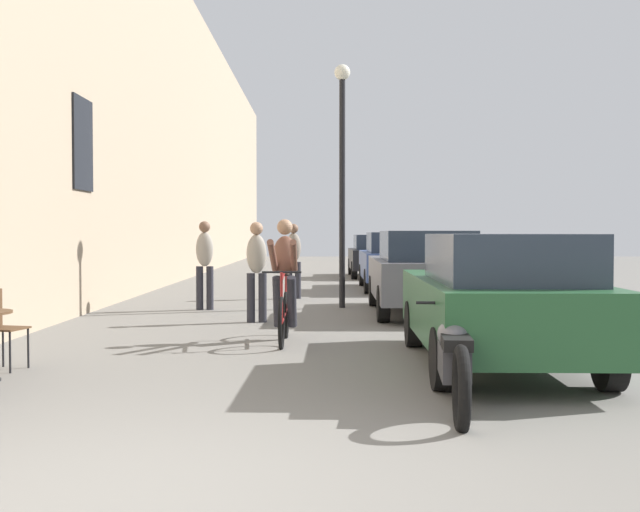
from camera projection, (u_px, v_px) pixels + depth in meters
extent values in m
plane|color=slate|center=(116.00, 498.00, 4.35)|extent=(88.00, 88.00, 0.00)
cube|color=tan|center=(128.00, 98.00, 18.19)|extent=(0.50, 68.00, 9.52)
cube|color=black|center=(83.00, 144.00, 13.90)|extent=(0.04, 1.10, 1.70)
cylinder|color=black|center=(28.00, 348.00, 8.51)|extent=(0.02, 0.02, 0.45)
cylinder|color=black|center=(10.00, 352.00, 8.19)|extent=(0.02, 0.02, 0.45)
cylinder|color=black|center=(3.00, 347.00, 8.58)|extent=(0.02, 0.02, 0.45)
cube|color=#4C331E|center=(6.00, 329.00, 8.38)|extent=(0.46, 0.46, 0.02)
torus|color=black|center=(281.00, 323.00, 9.94)|extent=(0.06, 0.71, 0.71)
torus|color=black|center=(286.00, 315.00, 10.99)|extent=(0.06, 0.71, 0.71)
cylinder|color=maroon|center=(286.00, 296.00, 10.89)|extent=(0.04, 0.21, 0.58)
cylinder|color=maroon|center=(284.00, 274.00, 10.38)|extent=(0.05, 0.82, 0.14)
cylinder|color=maroon|center=(282.00, 298.00, 9.96)|extent=(0.04, 0.09, 0.67)
cylinder|color=maroon|center=(284.00, 316.00, 10.49)|extent=(0.05, 1.00, 0.12)
cylinder|color=black|center=(282.00, 272.00, 9.97)|extent=(0.52, 0.04, 0.03)
ellipsoid|color=black|center=(285.00, 274.00, 10.79)|extent=(0.12, 0.24, 0.06)
ellipsoid|color=brown|center=(285.00, 255.00, 10.71)|extent=(0.35, 0.35, 0.59)
sphere|color=#A57A5B|center=(285.00, 227.00, 10.65)|extent=(0.22, 0.22, 0.22)
cylinder|color=#26262D|center=(292.00, 302.00, 10.65)|extent=(0.14, 0.40, 0.75)
cylinder|color=#26262D|center=(278.00, 302.00, 10.65)|extent=(0.14, 0.40, 0.75)
cylinder|color=brown|center=(294.00, 256.00, 10.31)|extent=(0.09, 0.75, 0.48)
cylinder|color=brown|center=(273.00, 256.00, 10.32)|extent=(0.12, 0.75, 0.48)
cylinder|color=#26262D|center=(251.00, 298.00, 12.83)|extent=(0.14, 0.14, 0.83)
cylinder|color=#26262D|center=(263.00, 298.00, 12.85)|extent=(0.14, 0.14, 0.83)
ellipsoid|color=#9E9384|center=(257.00, 254.00, 12.82)|extent=(0.36, 0.27, 0.66)
sphere|color=#A57A5B|center=(256.00, 228.00, 12.81)|extent=(0.22, 0.22, 0.22)
cylinder|color=#26262D|center=(200.00, 288.00, 14.92)|extent=(0.14, 0.14, 0.86)
cylinder|color=#26262D|center=(210.00, 288.00, 14.94)|extent=(0.14, 0.14, 0.86)
ellipsoid|color=#9E9384|center=(205.00, 249.00, 14.91)|extent=(0.37, 0.28, 0.68)
sphere|color=brown|center=(205.00, 227.00, 14.89)|extent=(0.22, 0.22, 0.22)
cylinder|color=#26262D|center=(289.00, 280.00, 17.46)|extent=(0.14, 0.14, 0.85)
cylinder|color=#26262D|center=(298.00, 280.00, 17.47)|extent=(0.14, 0.14, 0.85)
ellipsoid|color=gray|center=(294.00, 247.00, 17.44)|extent=(0.35, 0.25, 0.67)
sphere|color=brown|center=(294.00, 229.00, 17.43)|extent=(0.22, 0.22, 0.22)
cylinder|color=black|center=(342.00, 194.00, 15.29)|extent=(0.12, 0.12, 4.60)
sphere|color=silver|center=(342.00, 72.00, 15.21)|extent=(0.32, 0.32, 0.32)
cube|color=#23512D|center=(496.00, 309.00, 8.66)|extent=(1.85, 4.27, 0.69)
cube|color=#283342|center=(506.00, 258.00, 8.14)|extent=(1.53, 2.32, 0.51)
cylinder|color=black|center=(413.00, 324.00, 10.09)|extent=(0.21, 0.62, 0.61)
cylinder|color=black|center=(534.00, 324.00, 10.05)|extent=(0.21, 0.62, 0.61)
cylinder|color=black|center=(442.00, 359.00, 7.30)|extent=(0.21, 0.62, 0.61)
cylinder|color=black|center=(609.00, 360.00, 7.26)|extent=(0.21, 0.62, 0.61)
cube|color=#595960|center=(422.00, 278.00, 14.25)|extent=(1.88, 4.39, 0.71)
cube|color=#283342|center=(426.00, 245.00, 13.71)|extent=(1.56, 2.38, 0.53)
cylinder|color=black|center=(374.00, 291.00, 15.72)|extent=(0.21, 0.63, 0.63)
cylinder|color=black|center=(453.00, 291.00, 15.69)|extent=(0.21, 0.63, 0.63)
cylinder|color=black|center=(383.00, 304.00, 12.84)|extent=(0.21, 0.63, 0.63)
cylinder|color=black|center=(481.00, 304.00, 12.81)|extent=(0.21, 0.63, 0.63)
cube|color=#384C84|center=(396.00, 265.00, 20.24)|extent=(1.82, 4.31, 0.70)
cube|color=#283342|center=(397.00, 242.00, 19.71)|extent=(1.52, 2.33, 0.52)
cylinder|color=black|center=(363.00, 275.00, 21.68)|extent=(0.21, 0.62, 0.62)
cylinder|color=black|center=(419.00, 275.00, 21.66)|extent=(0.21, 0.62, 0.62)
cylinder|color=black|center=(368.00, 281.00, 18.84)|extent=(0.21, 0.62, 0.62)
cylinder|color=black|center=(433.00, 281.00, 18.83)|extent=(0.21, 0.62, 0.62)
cube|color=black|center=(375.00, 259.00, 26.06)|extent=(1.69, 4.08, 0.66)
cube|color=#283342|center=(376.00, 242.00, 25.55)|extent=(1.42, 2.20, 0.49)
cylinder|color=black|center=(351.00, 267.00, 27.41)|extent=(0.19, 0.59, 0.59)
cylinder|color=black|center=(393.00, 267.00, 27.41)|extent=(0.19, 0.59, 0.59)
cylinder|color=black|center=(354.00, 270.00, 24.72)|extent=(0.19, 0.59, 0.59)
cylinder|color=black|center=(401.00, 270.00, 24.72)|extent=(0.19, 0.59, 0.59)
torus|color=black|center=(448.00, 359.00, 7.35)|extent=(0.15, 0.70, 0.69)
torus|color=black|center=(461.00, 389.00, 5.90)|extent=(0.17, 0.71, 0.70)
cube|color=#333338|center=(454.00, 361.00, 6.62)|extent=(0.31, 0.78, 0.28)
ellipsoid|color=#595960|center=(453.00, 334.00, 6.71)|extent=(0.33, 0.54, 0.24)
cube|color=black|center=(457.00, 343.00, 6.34)|extent=(0.28, 0.46, 0.10)
cylinder|color=black|center=(449.00, 303.00, 7.23)|extent=(0.62, 0.09, 0.03)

